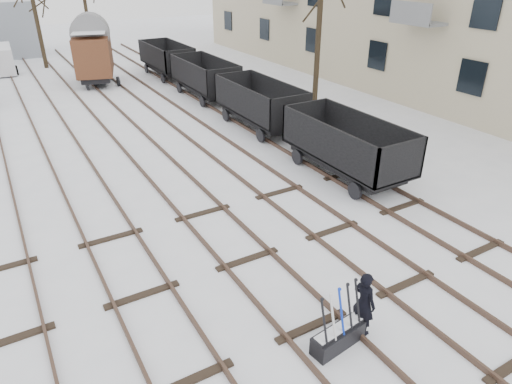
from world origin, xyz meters
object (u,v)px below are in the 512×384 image
worker (364,303)px  ground_frame (338,336)px  box_van_wagon (94,53)px  freight_wagon_a (346,154)px

worker → ground_frame: bearing=89.0°
box_van_wagon → freight_wagon_a: bearing=-60.4°
worker → box_van_wagon: box_van_wagon is taller
worker → box_van_wagon: (0.30, 26.23, 1.22)m
ground_frame → worker: worker is taller
ground_frame → freight_wagon_a: freight_wagon_a is taller
ground_frame → worker: (0.75, 0.10, 0.50)m
freight_wagon_a → box_van_wagon: (-4.80, 19.57, 1.16)m
ground_frame → freight_wagon_a: bearing=41.7°
box_van_wagon → ground_frame: bearing=-76.5°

